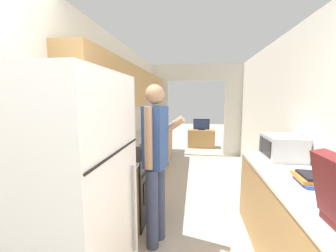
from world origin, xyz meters
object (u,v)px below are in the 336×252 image
Objects in this scene: range_oven at (125,185)px; microwave at (282,147)px; book_stack at (312,179)px; television at (201,125)px; refrigerator at (66,206)px; person at (155,161)px; tv_cabinet at (201,138)px.

microwave is (1.94, 0.02, 0.57)m from range_oven.
book_stack reaches higher than television.
refrigerator reaches higher than book_stack.
refrigerator is at bearing -144.44° from microwave.
person is 1.42m from book_stack.
tv_cabinet is at bearing 99.14° from book_stack.
range_oven is 2.08m from book_stack.
range_oven is (-0.06, 1.33, -0.43)m from refrigerator.
book_stack is (-0.05, -0.74, -0.10)m from microwave.
person is (0.44, 0.88, 0.06)m from refrigerator.
refrigerator reaches higher than tv_cabinet.
tv_cabinet is (0.61, 4.58, -0.65)m from person.
tv_cabinet is 1.67× the size of television.
refrigerator reaches higher than television.
book_stack is at bearing -20.94° from range_oven.
book_stack reaches higher than tv_cabinet.
person reaches higher than microwave.
range_oven reaches higher than tv_cabinet.
refrigerator is at bearing -100.90° from tv_cabinet.
book_stack is at bearing -80.86° from tv_cabinet.
person reaches higher than tv_cabinet.
television is at bearing -90.00° from tv_cabinet.
television is (-0.00, -0.04, 0.46)m from tv_cabinet.
book_stack is at bearing 18.16° from refrigerator.
person is at bearing -97.59° from tv_cabinet.
television is at bearing 74.78° from range_oven.
refrigerator is 1.93m from book_stack.
range_oven is at bearing 92.67° from refrigerator.
television is (-0.78, 4.81, -0.18)m from book_stack.
television reaches higher than tv_cabinet.
book_stack is (1.83, 0.60, 0.04)m from refrigerator.
refrigerator reaches higher than microwave.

